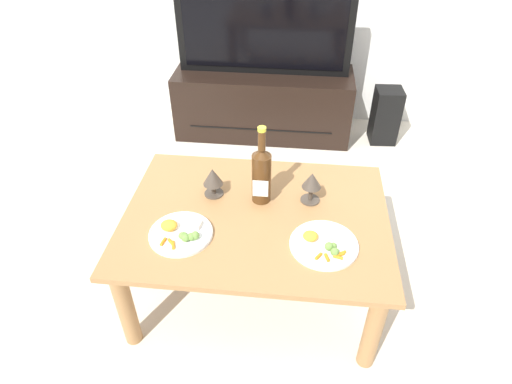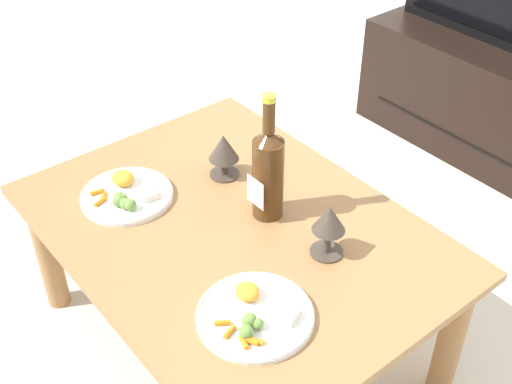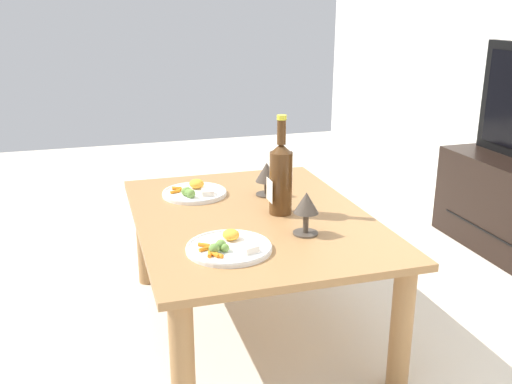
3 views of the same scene
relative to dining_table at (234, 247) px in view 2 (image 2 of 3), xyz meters
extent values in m
plane|color=beige|center=(0.00, 0.00, -0.38)|extent=(6.40, 6.40, 0.00)
cube|color=#9E7042|center=(0.00, 0.00, 0.06)|extent=(1.11, 0.82, 0.03)
cylinder|color=#9E7042|center=(-0.49, -0.34, -0.17)|extent=(0.07, 0.07, 0.43)
cylinder|color=#9E7042|center=(-0.49, 0.34, -0.17)|extent=(0.07, 0.07, 0.43)
cylinder|color=#9E7042|center=(0.49, 0.34, -0.17)|extent=(0.07, 0.07, 0.43)
cube|color=black|center=(-0.10, 1.47, -0.15)|extent=(1.22, 0.43, 0.46)
cube|color=black|center=(-0.10, 1.25, -0.24)|extent=(0.98, 0.01, 0.01)
cylinder|color=#4C2D14|center=(0.01, 0.10, 0.19)|extent=(0.08, 0.08, 0.23)
cone|color=#4C2D14|center=(0.01, 0.10, 0.32)|extent=(0.08, 0.08, 0.04)
cylinder|color=#4C2D14|center=(0.01, 0.10, 0.37)|extent=(0.03, 0.03, 0.09)
cylinder|color=yellow|center=(0.01, 0.10, 0.42)|extent=(0.03, 0.03, 0.02)
cube|color=silver|center=(0.01, 0.06, 0.16)|extent=(0.07, 0.00, 0.08)
cylinder|color=#473D33|center=(-0.20, 0.12, 0.08)|extent=(0.08, 0.08, 0.01)
cylinder|color=#473D33|center=(-0.20, 0.12, 0.11)|extent=(0.02, 0.02, 0.05)
cone|color=#473D33|center=(-0.20, 0.12, 0.17)|extent=(0.09, 0.09, 0.08)
cylinder|color=#473D33|center=(0.23, 0.12, 0.08)|extent=(0.08, 0.08, 0.01)
cylinder|color=#473D33|center=(0.23, 0.12, 0.11)|extent=(0.02, 0.02, 0.07)
cone|color=#473D33|center=(0.23, 0.12, 0.18)|extent=(0.08, 0.08, 0.07)
cylinder|color=white|center=(-0.28, -0.15, 0.08)|extent=(0.25, 0.25, 0.01)
torus|color=white|center=(-0.28, -0.15, 0.09)|extent=(0.25, 0.25, 0.01)
ellipsoid|color=orange|center=(-0.33, -0.14, 0.10)|extent=(0.07, 0.06, 0.04)
cube|color=beige|center=(-0.24, -0.11, 0.10)|extent=(0.06, 0.05, 0.02)
cylinder|color=orange|center=(-0.34, -0.22, 0.09)|extent=(0.02, 0.04, 0.01)
cylinder|color=orange|center=(-0.30, -0.22, 0.09)|extent=(0.03, 0.04, 0.01)
cylinder|color=orange|center=(-0.29, -0.23, 0.09)|extent=(0.02, 0.04, 0.01)
sphere|color=olive|center=(-0.22, -0.18, 0.10)|extent=(0.03, 0.03, 0.03)
sphere|color=olive|center=(-0.23, -0.19, 0.10)|extent=(0.03, 0.03, 0.03)
sphere|color=olive|center=(-0.25, -0.20, 0.10)|extent=(0.03, 0.03, 0.03)
sphere|color=olive|center=(-0.27, -0.18, 0.10)|extent=(0.03, 0.03, 0.03)
sphere|color=olive|center=(-0.26, -0.18, 0.10)|extent=(0.02, 0.02, 0.02)
cylinder|color=white|center=(0.28, -0.15, 0.08)|extent=(0.27, 0.27, 0.01)
torus|color=white|center=(0.28, -0.15, 0.09)|extent=(0.26, 0.26, 0.01)
ellipsoid|color=orange|center=(0.23, -0.13, 0.10)|extent=(0.06, 0.05, 0.03)
cube|color=beige|center=(0.33, -0.11, 0.10)|extent=(0.07, 0.06, 0.02)
cylinder|color=orange|center=(0.26, -0.23, 0.09)|extent=(0.03, 0.04, 0.01)
cylinder|color=orange|center=(0.29, -0.23, 0.09)|extent=(0.02, 0.04, 0.01)
cylinder|color=orange|center=(0.33, -0.23, 0.09)|extent=(0.04, 0.02, 0.01)
cylinder|color=orange|center=(0.34, -0.21, 0.09)|extent=(0.04, 0.03, 0.01)
cylinder|color=orange|center=(0.35, -0.20, 0.09)|extent=(0.04, 0.03, 0.01)
sphere|color=olive|center=(0.32, -0.21, 0.10)|extent=(0.03, 0.03, 0.03)
sphere|color=olive|center=(0.30, -0.18, 0.10)|extent=(0.03, 0.03, 0.03)
sphere|color=olive|center=(0.32, -0.17, 0.10)|extent=(0.03, 0.03, 0.03)
camera|label=1|loc=(0.15, -1.38, 1.28)|focal=30.73mm
camera|label=2|loc=(1.07, -0.79, 1.20)|focal=46.67mm
camera|label=3|loc=(1.87, -0.54, 0.79)|focal=40.40mm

